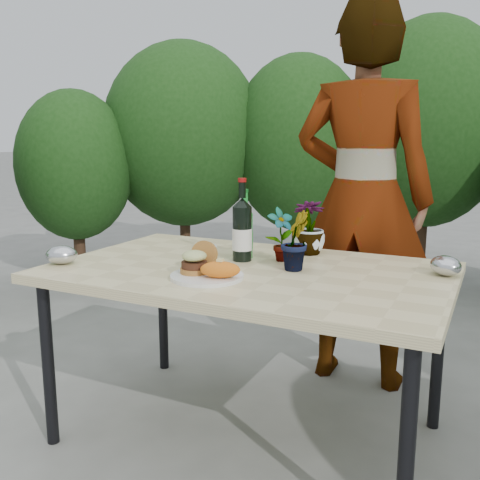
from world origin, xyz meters
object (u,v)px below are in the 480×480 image
at_px(dinner_plate, 207,276).
at_px(person, 362,199).
at_px(wine_bottle, 242,231).
at_px(patio_table, 248,281).

height_order(dinner_plate, person, person).
bearing_deg(wine_bottle, dinner_plate, -79.86).
distance_m(patio_table, dinner_plate, 0.24).
relative_size(dinner_plate, person, 0.14).
bearing_deg(dinner_plate, wine_bottle, 92.00).
distance_m(wine_bottle, person, 0.76).
xyz_separation_m(dinner_plate, wine_bottle, (-0.01, 0.33, 0.12)).
height_order(patio_table, person, person).
distance_m(patio_table, wine_bottle, 0.23).
bearing_deg(person, patio_table, 69.20).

